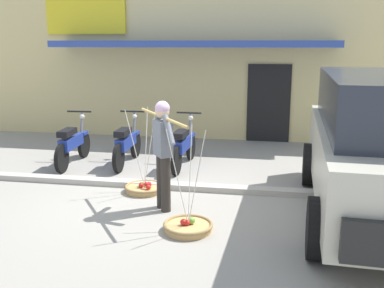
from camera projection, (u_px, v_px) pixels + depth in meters
ground_plane at (154, 201)px, 7.27m from camera, size 90.00×90.00×0.00m
sidewalk_curb at (165, 185)px, 7.93m from camera, size 20.00×0.24×0.10m
fruit_vendor at (163, 148)px, 6.72m from camera, size 1.09×1.52×1.70m
fruit_basket_left_side at (188, 226)px, 6.11m from camera, size 0.69×0.69×1.45m
fruit_basket_right_side at (145, 188)px, 7.72m from camera, size 0.69×0.69×1.45m
motorcycle_nearest_shop at (72, 144)px, 9.34m from camera, size 0.54×1.82×1.09m
motorcycle_second_in_row at (127, 144)px, 9.36m from camera, size 0.54×1.82×1.09m
motorcycle_third_in_row at (184, 146)px, 9.17m from camera, size 0.54×1.82×1.09m
storefront_building at (208, 57)px, 13.97m from camera, size 13.00×6.00×4.20m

